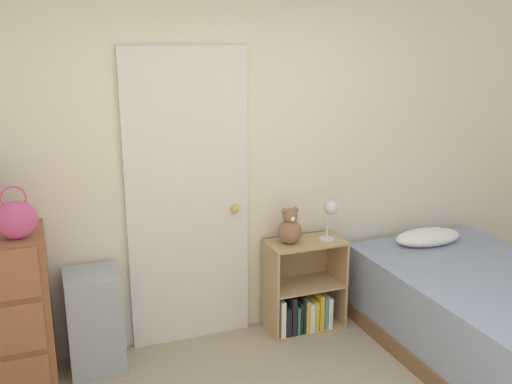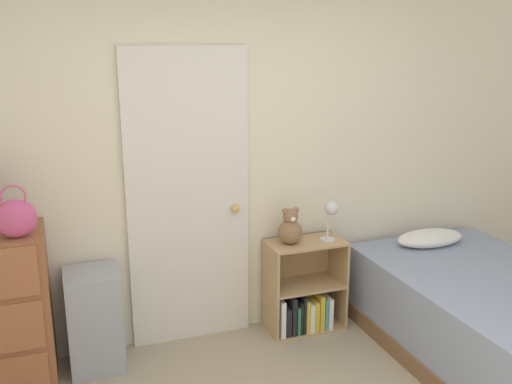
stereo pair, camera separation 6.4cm
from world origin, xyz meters
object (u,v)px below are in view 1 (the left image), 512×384
Objects in this scene: handbag at (16,219)px; bookshelf at (302,298)px; bed at (483,312)px; teddy_bear at (290,228)px; desk_lamp at (330,212)px; storage_bin at (94,321)px.

handbag is 2.09m from bookshelf.
bookshelf is at bearing 144.36° from bed.
handbag is 1.16× the size of teddy_bear.
bookshelf is 0.68m from desk_lamp.
bed is at bearing -33.17° from teddy_bear.
teddy_bear is at bearing 0.69° from storage_bin.
storage_bin is 0.98× the size of bookshelf.
bed is at bearing -35.64° from bookshelf.
desk_lamp is (2.07, 0.16, -0.23)m from handbag.
storage_bin is (0.39, 0.19, -0.79)m from handbag.
bed is (2.52, -0.72, -0.05)m from storage_bin.
bookshelf reaches higher than storage_bin.
teddy_bear reaches higher than bookshelf.
storage_bin is 2.62m from bed.
desk_lamp reaches higher than bed.
storage_bin is at bearing 163.98° from bed.
desk_lamp is (0.19, -0.04, 0.65)m from bookshelf.
handbag is at bearing 169.55° from bed.
bookshelf is (1.88, 0.20, -0.89)m from handbag.
teddy_bear is at bearing 171.67° from desk_lamp.
desk_lamp is 1.24m from bed.
handbag is 0.45× the size of bookshelf.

